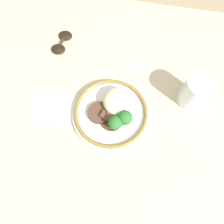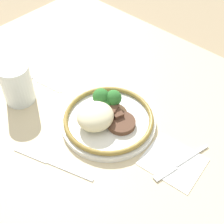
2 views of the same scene
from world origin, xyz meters
name	(u,v)px [view 2 (image 2 of 2)]	position (x,y,z in m)	size (l,w,h in m)	color
ground_plane	(101,135)	(0.00, 0.00, 0.00)	(8.00, 8.00, 0.00)	#998466
dining_table	(101,131)	(0.00, 0.00, 0.02)	(1.19, 0.94, 0.03)	beige
napkin	(173,162)	(-0.20, -0.04, 0.03)	(0.14, 0.13, 0.00)	white
plate	(107,117)	(0.00, -0.02, 0.05)	(0.24, 0.24, 0.07)	white
juice_glass	(17,86)	(0.23, 0.08, 0.08)	(0.08, 0.08, 0.11)	yellow
fork	(176,166)	(-0.21, -0.03, 0.03)	(0.05, 0.16, 0.00)	silver
knife	(50,163)	(0.01, 0.16, 0.03)	(0.20, 0.07, 0.00)	silver
spoon	(31,78)	(0.28, 0.00, 0.03)	(0.16, 0.04, 0.01)	silver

